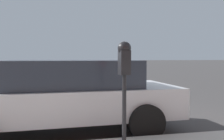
% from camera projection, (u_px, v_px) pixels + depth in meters
% --- Properties ---
extents(ground_plane, '(220.00, 220.00, 0.00)m').
position_uv_depth(ground_plane, '(87.00, 117.00, 6.29)').
color(ground_plane, '#3D3A3A').
extents(parking_meter, '(0.21, 0.19, 1.51)m').
position_uv_depth(parking_meter, '(124.00, 67.00, 3.67)').
color(parking_meter, black).
rests_on(parking_meter, sidewalk).
extents(car_silver, '(2.11, 4.39, 1.39)m').
position_uv_depth(car_silver, '(66.00, 94.00, 5.02)').
color(car_silver, '#B7BABF').
rests_on(car_silver, ground_plane).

